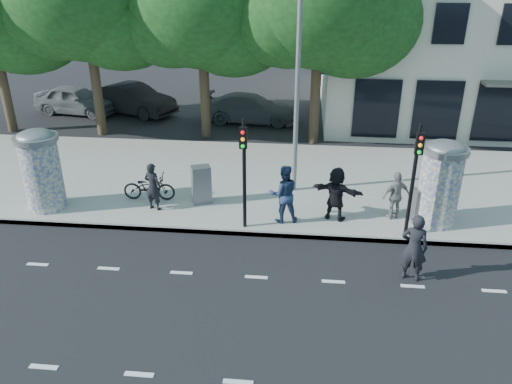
# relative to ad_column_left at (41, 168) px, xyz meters

# --- Properties ---
(ground) EXTENTS (120.00, 120.00, 0.00)m
(ground) POSITION_rel_ad_column_left_xyz_m (7.20, -4.50, -1.54)
(ground) COLOR black
(ground) RESTS_ON ground
(sidewalk) EXTENTS (40.00, 8.00, 0.15)m
(sidewalk) POSITION_rel_ad_column_left_xyz_m (7.20, 3.00, -1.46)
(sidewalk) COLOR gray
(sidewalk) RESTS_ON ground
(curb) EXTENTS (40.00, 0.10, 0.16)m
(curb) POSITION_rel_ad_column_left_xyz_m (7.20, -0.95, -1.46)
(curb) COLOR slate
(curb) RESTS_ON ground
(lane_dash_near) EXTENTS (32.00, 0.12, 0.01)m
(lane_dash_near) POSITION_rel_ad_column_left_xyz_m (7.20, -6.70, -1.53)
(lane_dash_near) COLOR silver
(lane_dash_near) RESTS_ON ground
(lane_dash_far) EXTENTS (32.00, 0.12, 0.01)m
(lane_dash_far) POSITION_rel_ad_column_left_xyz_m (7.20, -3.10, -1.53)
(lane_dash_far) COLOR silver
(lane_dash_far) RESTS_ON ground
(ad_column_left) EXTENTS (1.36, 1.36, 2.65)m
(ad_column_left) POSITION_rel_ad_column_left_xyz_m (0.00, 0.00, 0.00)
(ad_column_left) COLOR beige
(ad_column_left) RESTS_ON sidewalk
(ad_column_right) EXTENTS (1.36, 1.36, 2.65)m
(ad_column_right) POSITION_rel_ad_column_left_xyz_m (12.40, 0.20, 0.00)
(ad_column_right) COLOR beige
(ad_column_right) RESTS_ON sidewalk
(traffic_pole_near) EXTENTS (0.22, 0.31, 3.40)m
(traffic_pole_near) POSITION_rel_ad_column_left_xyz_m (6.60, -0.71, 0.69)
(traffic_pole_near) COLOR black
(traffic_pole_near) RESTS_ON sidewalk
(traffic_pole_far) EXTENTS (0.22, 0.31, 3.40)m
(traffic_pole_far) POSITION_rel_ad_column_left_xyz_m (11.40, -0.71, 0.69)
(traffic_pole_far) COLOR black
(traffic_pole_far) RESTS_ON sidewalk
(street_lamp) EXTENTS (0.25, 0.93, 8.00)m
(street_lamp) POSITION_rel_ad_column_left_xyz_m (8.00, 2.13, 3.26)
(street_lamp) COLOR slate
(street_lamp) RESTS_ON sidewalk
(ped_b) EXTENTS (0.67, 0.53, 1.59)m
(ped_b) POSITION_rel_ad_column_left_xyz_m (3.53, 0.23, -0.59)
(ped_b) COLOR black
(ped_b) RESTS_ON sidewalk
(ped_c) EXTENTS (1.02, 0.87, 1.85)m
(ped_c) POSITION_rel_ad_column_left_xyz_m (7.74, -0.17, -0.46)
(ped_c) COLOR navy
(ped_c) RESTS_ON sidewalk
(ped_e) EXTENTS (1.04, 0.83, 1.56)m
(ped_e) POSITION_rel_ad_column_left_xyz_m (11.19, 0.36, -0.61)
(ped_e) COLOR gray
(ped_e) RESTS_ON sidewalk
(ped_f) EXTENTS (1.70, 1.07, 1.73)m
(ped_f) POSITION_rel_ad_column_left_xyz_m (9.34, 0.13, -0.52)
(ped_f) COLOR black
(ped_f) RESTS_ON sidewalk
(man_road) EXTENTS (0.76, 0.59, 1.85)m
(man_road) POSITION_rel_ad_column_left_xyz_m (11.18, -2.73, -0.61)
(man_road) COLOR black
(man_road) RESTS_ON ground
(bicycle) EXTENTS (0.68, 1.77, 0.91)m
(bicycle) POSITION_rel_ad_column_left_xyz_m (3.16, 0.91, -0.93)
(bicycle) COLOR black
(bicycle) RESTS_ON sidewalk
(cabinet_left) EXTENTS (0.73, 0.64, 1.28)m
(cabinet_left) POSITION_rel_ad_column_left_xyz_m (4.97, 0.89, -0.75)
(cabinet_left) COLOR slate
(cabinet_left) RESTS_ON sidewalk
(cabinet_right) EXTENTS (0.59, 0.48, 1.10)m
(cabinet_right) POSITION_rel_ad_column_left_xyz_m (11.96, 0.18, -0.84)
(cabinet_right) COLOR slate
(cabinet_right) RESTS_ON sidewalk
(car_left) EXTENTS (2.51, 4.67, 1.51)m
(car_left) POSITION_rel_ad_column_left_xyz_m (-3.95, 11.25, -0.78)
(car_left) COLOR slate
(car_left) RESTS_ON ground
(car_mid) EXTENTS (3.43, 5.08, 1.58)m
(car_mid) POSITION_rel_ad_column_left_xyz_m (-0.91, 11.54, -0.75)
(car_mid) COLOR black
(car_mid) RESTS_ON ground
(car_right) EXTENTS (2.34, 4.98, 1.41)m
(car_right) POSITION_rel_ad_column_left_xyz_m (5.53, 10.74, -0.83)
(car_right) COLOR #4F5256
(car_right) RESTS_ON ground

